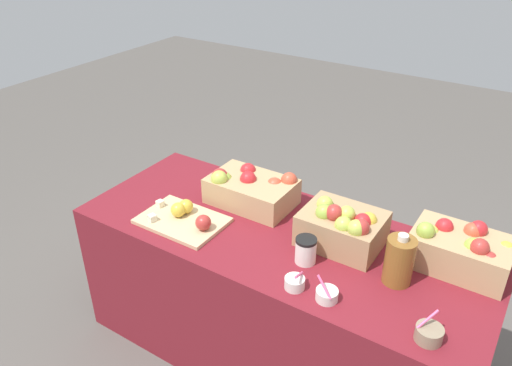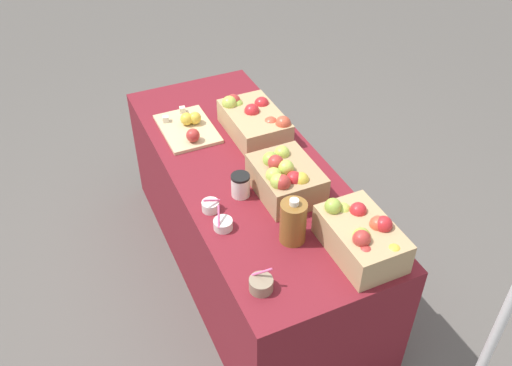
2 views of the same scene
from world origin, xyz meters
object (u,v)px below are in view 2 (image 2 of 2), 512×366
(sample_bowl_mid, at_px, (223,224))
(apple_crate_right, at_px, (254,120))
(apple_crate_left, at_px, (361,237))
(sample_bowl_far, at_px, (211,206))
(cutting_board_front, at_px, (188,127))
(cider_jug, at_px, (293,222))
(apple_crate_middle, at_px, (285,178))
(coffee_cup, at_px, (241,185))
(sample_bowl_near, at_px, (261,284))

(sample_bowl_mid, bearing_deg, apple_crate_right, 145.49)
(apple_crate_left, bearing_deg, sample_bowl_far, -136.54)
(sample_bowl_mid, bearing_deg, apple_crate_left, 51.84)
(apple_crate_left, relative_size, apple_crate_right, 0.93)
(cutting_board_front, relative_size, sample_bowl_far, 4.31)
(apple_crate_left, bearing_deg, cider_jug, -129.47)
(apple_crate_middle, bearing_deg, apple_crate_right, 171.59)
(cutting_board_front, relative_size, sample_bowl_mid, 3.80)
(cider_jug, bearing_deg, apple_crate_middle, 159.40)
(sample_bowl_mid, xyz_separation_m, coffee_cup, (-0.18, 0.16, 0.03))
(sample_bowl_far, bearing_deg, apple_crate_right, 138.38)
(apple_crate_left, height_order, cutting_board_front, apple_crate_left)
(sample_bowl_far, xyz_separation_m, coffee_cup, (-0.04, 0.17, 0.03))
(apple_crate_left, distance_m, cutting_board_front, 1.21)
(apple_crate_right, xyz_separation_m, cutting_board_front, (-0.16, -0.32, -0.05))
(sample_bowl_far, bearing_deg, apple_crate_left, 43.46)
(sample_bowl_far, relative_size, cider_jug, 0.41)
(apple_crate_right, distance_m, cutting_board_front, 0.36)
(coffee_cup, bearing_deg, sample_bowl_mid, -42.29)
(coffee_cup, bearing_deg, apple_crate_left, 29.59)
(cider_jug, bearing_deg, sample_bowl_mid, -126.94)
(sample_bowl_near, bearing_deg, sample_bowl_mid, -178.77)
(apple_crate_right, xyz_separation_m, sample_bowl_far, (0.49, -0.44, -0.05))
(apple_crate_right, bearing_deg, apple_crate_middle, -8.41)
(apple_crate_left, relative_size, sample_bowl_near, 3.57)
(cider_jug, bearing_deg, sample_bowl_near, -50.59)
(apple_crate_middle, distance_m, coffee_cup, 0.21)
(apple_crate_middle, bearing_deg, cutting_board_front, -160.73)
(apple_crate_middle, bearing_deg, sample_bowl_far, -95.35)
(apple_crate_right, distance_m, coffee_cup, 0.53)
(apple_crate_left, xyz_separation_m, coffee_cup, (-0.54, -0.31, -0.03))
(sample_bowl_far, bearing_deg, sample_bowl_near, 1.72)
(apple_crate_left, height_order, coffee_cup, apple_crate_left)
(cutting_board_front, height_order, sample_bowl_mid, sample_bowl_mid)
(apple_crate_right, xyz_separation_m, sample_bowl_mid, (0.63, -0.43, -0.05))
(apple_crate_left, distance_m, coffee_cup, 0.63)
(apple_crate_left, relative_size, sample_bowl_mid, 3.71)
(apple_crate_middle, height_order, sample_bowl_near, apple_crate_middle)
(apple_crate_middle, xyz_separation_m, apple_crate_right, (-0.53, 0.08, -0.02))
(sample_bowl_near, bearing_deg, apple_crate_middle, 144.32)
(cutting_board_front, distance_m, cider_jug, 0.99)
(apple_crate_left, height_order, sample_bowl_mid, apple_crate_left)
(apple_crate_right, relative_size, sample_bowl_mid, 3.99)
(sample_bowl_mid, relative_size, coffee_cup, 0.90)
(apple_crate_right, relative_size, cider_jug, 1.87)
(apple_crate_left, bearing_deg, apple_crate_right, -177.87)
(sample_bowl_near, distance_m, sample_bowl_far, 0.51)
(apple_crate_left, bearing_deg, sample_bowl_mid, -128.16)
(apple_crate_left, xyz_separation_m, cutting_board_front, (-1.16, -0.36, -0.06))
(sample_bowl_mid, bearing_deg, cutting_board_front, 171.88)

